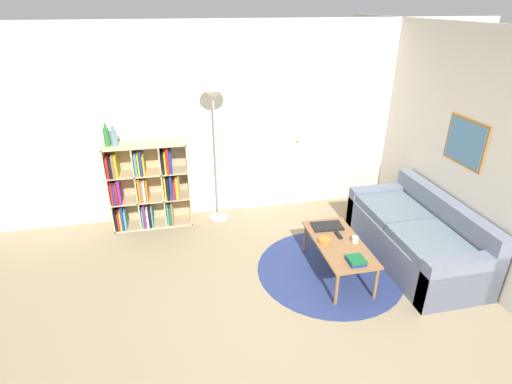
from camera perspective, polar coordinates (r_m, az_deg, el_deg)
ground_plane at (r=3.84m, az=7.09°, el=-21.33°), size 14.00×14.00×0.00m
wall_back at (r=5.51m, az=-1.34°, el=9.84°), size 7.24×0.11×2.60m
wall_right at (r=5.15m, az=26.03°, el=6.20°), size 0.08×5.75×2.60m
rug at (r=4.75m, az=10.42°, el=-10.83°), size 1.65×1.65×0.01m
bookshelf at (r=5.49m, az=-15.31°, el=0.78°), size 1.04×0.34×1.16m
floor_lamp at (r=5.16m, az=-6.06°, el=11.24°), size 0.31×0.31×1.81m
couch at (r=5.10m, az=22.15°, el=-6.03°), size 0.85×1.83×0.76m
coffee_table at (r=4.52m, az=11.75°, el=-7.48°), size 0.51×1.06×0.40m
laptop at (r=4.75m, az=10.12°, el=-4.82°), size 0.37×0.24×0.02m
bowl at (r=4.46m, az=9.75°, el=-6.85°), size 0.13×0.13×0.04m
book_stack_on_table at (r=4.20m, az=14.10°, el=-9.47°), size 0.17×0.17×0.05m
cup at (r=4.52m, az=13.98°, el=-6.59°), size 0.07×0.07×0.07m
remote at (r=4.60m, az=11.70°, el=-6.06°), size 0.05×0.14×0.02m
bottle_left at (r=5.28m, az=-20.56°, el=7.41°), size 0.07×0.07×0.29m
bottle_middle at (r=5.27m, az=-19.63°, el=7.33°), size 0.08×0.08×0.25m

